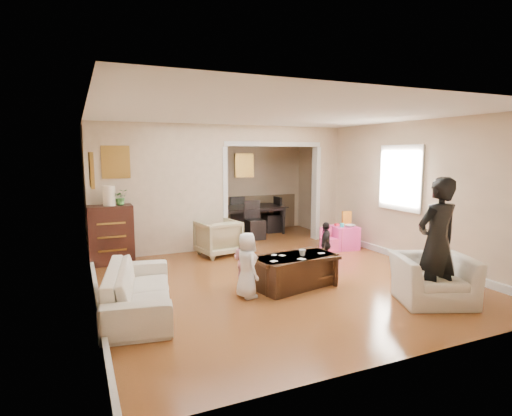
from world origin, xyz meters
name	(u,v)px	position (x,y,z in m)	size (l,w,h in m)	color
floor	(261,268)	(0.00, 0.00, 0.00)	(7.00, 7.00, 0.00)	#964F26
partition_left	(160,189)	(-1.38, 1.80, 1.30)	(2.75, 0.18, 2.60)	beige
partition_right	(324,184)	(2.48, 1.80, 1.30)	(0.55, 0.18, 2.60)	beige
partition_header	(272,134)	(1.10, 1.80, 2.42)	(2.22, 0.18, 0.35)	beige
window_pane	(401,178)	(2.73, -0.40, 1.55)	(0.03, 0.95, 1.10)	white
framed_art_partition	(116,162)	(-2.20, 1.70, 1.85)	(0.45, 0.03, 0.55)	brown
framed_art_sofa_wall	(91,170)	(-2.71, -0.60, 1.80)	(0.03, 0.55, 0.40)	brown
framed_art_alcove	(244,165)	(1.10, 3.44, 1.70)	(0.45, 0.03, 0.55)	brown
sofa	(139,289)	(-2.24, -1.14, 0.29)	(1.98, 0.77, 0.58)	#EFE6CE
armchair_back	(218,238)	(-0.37, 1.22, 0.35)	(0.75, 0.77, 0.70)	tan
armchair_front	(433,279)	(1.47, -2.43, 0.32)	(0.98, 0.85, 0.63)	#EFE6CE
dresser	(111,235)	(-2.37, 1.41, 0.54)	(0.78, 0.44, 1.08)	#361310
table_lamp	(109,196)	(-2.37, 1.41, 1.26)	(0.22, 0.22, 0.36)	#F1E4C5
potted_plant	(121,197)	(-2.17, 1.41, 1.22)	(0.26, 0.23, 0.29)	#377132
coffee_table	(295,271)	(0.08, -1.09, 0.24)	(1.26, 0.63, 0.47)	#372111
coffee_cup	(302,253)	(0.18, -1.14, 0.52)	(0.11, 0.11, 0.10)	beige
play_table	(344,237)	(2.24, 0.65, 0.24)	(0.50, 0.50, 0.48)	#FE42AA
cereal_box	(347,218)	(2.36, 0.75, 0.63)	(0.20, 0.07, 0.30)	gold
cyan_cup	(342,225)	(2.14, 0.60, 0.52)	(0.08, 0.08, 0.08)	#29D0C0
toy_block	(337,225)	(2.12, 0.77, 0.51)	(0.08, 0.06, 0.05)	red
play_bowl	(350,226)	(2.29, 0.53, 0.51)	(0.21, 0.21, 0.05)	silver
dining_table	(244,220)	(0.91, 2.97, 0.35)	(1.97, 1.10, 0.69)	black
adult_person	(437,243)	(1.36, -2.56, 0.86)	(0.63, 0.41, 1.72)	black
child_kneel_a	(247,265)	(-0.77, -1.24, 0.46)	(0.45, 0.29, 0.92)	white
child_kneel_b	(245,260)	(-0.62, -0.79, 0.41)	(0.39, 0.31, 0.81)	pink
child_toddler	(326,244)	(1.13, -0.34, 0.40)	(0.47, 0.20, 0.80)	black
craft_papers	(292,257)	(0.00, -1.14, 0.48)	(1.00, 0.51, 0.00)	white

